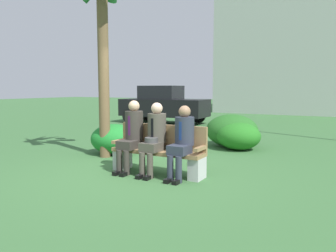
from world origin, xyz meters
TOP-DOWN VIEW (x-y plane):
  - ground_plane at (0.00, 0.00)m, footprint 80.00×80.00m
  - park_bench at (0.35, 0.23)m, footprint 1.79×0.44m
  - seated_man_left at (-0.17, 0.11)m, footprint 0.34×0.72m
  - seated_man_middle at (0.33, 0.10)m, footprint 0.34×0.72m
  - seated_man_right at (0.89, 0.10)m, footprint 0.34×0.72m
  - shrub_near_bench at (0.63, 3.65)m, footprint 1.40×1.28m
  - shrub_mid_lawn at (0.93, 3.30)m, footprint 1.13×1.04m
  - shrub_far_lawn at (-1.52, 1.31)m, footprint 1.16×1.06m
  - parked_car_near at (-4.04, 8.18)m, footprint 3.96×1.84m
  - building_backdrop at (1.54, 19.75)m, footprint 12.73×8.99m

SIDE VIEW (x-z plane):
  - ground_plane at x=0.00m, z-range 0.00..0.00m
  - shrub_mid_lawn at x=0.93m, z-range 0.00..0.71m
  - shrub_far_lawn at x=-1.52m, z-range 0.00..0.72m
  - park_bench at x=0.35m, z-range -0.03..0.87m
  - shrub_near_bench at x=0.63m, z-range 0.00..0.88m
  - seated_man_right at x=0.89m, z-range 0.08..1.35m
  - seated_man_middle at x=0.33m, z-range 0.07..1.39m
  - seated_man_left at x=-0.17m, z-range 0.08..1.42m
  - parked_car_near at x=-4.04m, z-range 0.00..1.68m
  - building_backdrop at x=1.54m, z-range 0.02..8.60m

